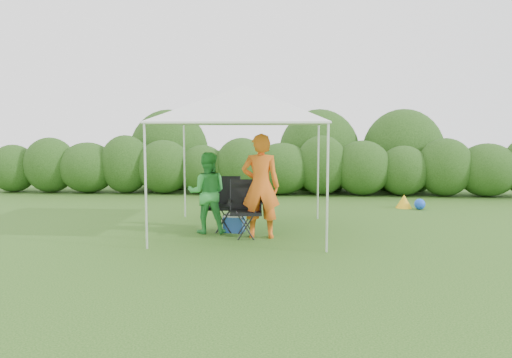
# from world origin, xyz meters

# --- Properties ---
(ground) EXTENTS (70.00, 70.00, 0.00)m
(ground) POSITION_xyz_m (0.00, 0.00, 0.00)
(ground) COLOR #39641F
(hedge) EXTENTS (17.25, 1.53, 1.80)m
(hedge) POSITION_xyz_m (0.11, 6.00, 0.83)
(hedge) COLOR #294F18
(hedge) RESTS_ON ground
(canopy) EXTENTS (3.10, 3.10, 2.83)m
(canopy) POSITION_xyz_m (0.00, 0.50, 2.46)
(canopy) COLOR silver
(canopy) RESTS_ON ground
(chair_right) EXTENTS (0.70, 0.64, 1.05)m
(chair_right) POSITION_xyz_m (0.07, 0.12, 0.60)
(chair_right) COLOR black
(chair_right) RESTS_ON ground
(chair_left) EXTENTS (0.68, 0.62, 1.06)m
(chair_left) POSITION_xyz_m (-0.40, 0.67, 0.60)
(chair_left) COLOR black
(chair_left) RESTS_ON ground
(man) EXTENTS (0.70, 0.46, 1.92)m
(man) POSITION_xyz_m (0.35, 0.01, 0.96)
(man) COLOR orange
(man) RESTS_ON ground
(woman) EXTENTS (0.82, 0.67, 1.56)m
(woman) POSITION_xyz_m (-0.70, 0.36, 0.78)
(woman) COLOR green
(woman) RESTS_ON ground
(cooler) EXTENTS (0.44, 0.34, 0.34)m
(cooler) POSITION_xyz_m (-0.19, 0.46, 0.17)
(cooler) COLOR #214D9B
(cooler) RESTS_ON ground
(bottle) EXTENTS (0.06, 0.06, 0.23)m
(bottle) POSITION_xyz_m (-0.13, 0.42, 0.45)
(bottle) COLOR #592D0C
(bottle) RESTS_ON cooler
(lawn_toy) EXTENTS (0.68, 0.56, 0.34)m
(lawn_toy) POSITION_xyz_m (3.85, 3.62, 0.16)
(lawn_toy) COLOR yellow
(lawn_toy) RESTS_ON ground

